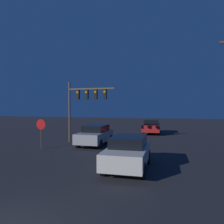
% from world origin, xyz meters
% --- Properties ---
extents(car_near, '(2.15, 4.65, 1.71)m').
position_xyz_m(car_near, '(1.92, 7.03, 0.91)').
color(car_near, beige).
rests_on(car_near, ground_plane).
extents(car_mid, '(2.08, 4.61, 1.71)m').
position_xyz_m(car_mid, '(-2.17, 13.14, 0.91)').
color(car_mid, '#99999E').
rests_on(car_mid, ground_plane).
extents(car_far, '(2.24, 4.70, 1.71)m').
position_xyz_m(car_far, '(1.66, 22.59, 0.91)').
color(car_far, '#B21E1E').
rests_on(car_far, ground_plane).
extents(traffic_signal_mast, '(4.46, 0.30, 5.60)m').
position_xyz_m(traffic_signal_mast, '(-3.75, 14.37, 3.93)').
color(traffic_signal_mast, brown).
rests_on(traffic_signal_mast, ground_plane).
extents(stop_sign, '(0.79, 0.07, 2.31)m').
position_xyz_m(stop_sign, '(-5.71, 10.55, 1.63)').
color(stop_sign, brown).
rests_on(stop_sign, ground_plane).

